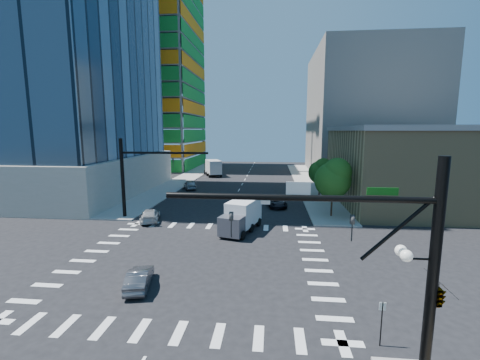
# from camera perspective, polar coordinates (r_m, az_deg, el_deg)

# --- Properties ---
(ground) EXTENTS (160.00, 160.00, 0.00)m
(ground) POSITION_cam_1_polar(r_m,az_deg,el_deg) (25.95, -7.22, -13.99)
(ground) COLOR black
(ground) RESTS_ON ground
(road_markings) EXTENTS (20.00, 20.00, 0.01)m
(road_markings) POSITION_cam_1_polar(r_m,az_deg,el_deg) (25.95, -7.23, -13.98)
(road_markings) COLOR silver
(road_markings) RESTS_ON ground
(sidewalk_ne) EXTENTS (5.00, 60.00, 0.15)m
(sidewalk_ne) POSITION_cam_1_polar(r_m,az_deg,el_deg) (64.45, 11.88, -0.28)
(sidewalk_ne) COLOR #999691
(sidewalk_ne) RESTS_ON ground
(sidewalk_nw) EXTENTS (5.00, 60.00, 0.15)m
(sidewalk_nw) POSITION_cam_1_polar(r_m,az_deg,el_deg) (66.56, -10.05, 0.06)
(sidewalk_nw) COLOR #999691
(sidewalk_nw) RESTS_ON ground
(construction_building) EXTENTS (25.16, 34.50, 70.60)m
(construction_building) POSITION_cam_1_polar(r_m,az_deg,el_deg) (92.52, -15.96, 17.54)
(construction_building) COLOR gray
(construction_building) RESTS_ON ground
(commercial_building) EXTENTS (20.50, 22.50, 10.60)m
(commercial_building) POSITION_cam_1_polar(r_m,az_deg,el_deg) (49.53, 28.88, 2.24)
(commercial_building) COLOR tan
(commercial_building) RESTS_ON ground
(bg_building_ne) EXTENTS (24.00, 30.00, 28.00)m
(bg_building_ne) POSITION_cam_1_polar(r_m,az_deg,el_deg) (81.28, 21.46, 11.00)
(bg_building_ne) COLOR slate
(bg_building_ne) RESTS_ON ground
(signal_mast_se) EXTENTS (10.51, 2.48, 9.00)m
(signal_mast_se) POSITION_cam_1_polar(r_m,az_deg,el_deg) (13.78, 27.73, -13.58)
(signal_mast_se) COLOR black
(signal_mast_se) RESTS_ON sidewalk_se
(signal_mast_nw) EXTENTS (10.20, 0.40, 9.00)m
(signal_mast_nw) POSITION_cam_1_polar(r_m,az_deg,el_deg) (38.36, -18.18, 1.58)
(signal_mast_nw) COLOR black
(signal_mast_nw) RESTS_ON sidewalk_nw
(tree_south) EXTENTS (4.16, 4.16, 6.82)m
(tree_south) POSITION_cam_1_polar(r_m,az_deg,el_deg) (38.24, 16.38, 0.42)
(tree_south) COLOR #382316
(tree_south) RESTS_ON sidewalk_ne
(tree_north) EXTENTS (3.54, 3.52, 5.78)m
(tree_north) POSITION_cam_1_polar(r_m,az_deg,el_deg) (50.12, 14.19, 1.61)
(tree_north) COLOR #382316
(tree_north) RESTS_ON sidewalk_ne
(no_parking_sign) EXTENTS (0.30, 0.06, 2.20)m
(no_parking_sign) POSITION_cam_1_polar(r_m,az_deg,el_deg) (17.49, 23.88, -21.62)
(no_parking_sign) COLOR black
(no_parking_sign) RESTS_ON ground
(car_nb_far) EXTENTS (3.25, 5.19, 1.34)m
(car_nb_far) POSITION_cam_1_polar(r_m,az_deg,el_deg) (42.91, 6.37, -3.85)
(car_nb_far) COLOR black
(car_nb_far) RESTS_ON ground
(car_sb_near) EXTENTS (3.02, 4.98, 1.35)m
(car_sb_near) POSITION_cam_1_polar(r_m,az_deg,el_deg) (37.35, -15.68, -6.03)
(car_sb_near) COLOR #BABABA
(car_sb_near) RESTS_ON ground
(car_sb_mid) EXTENTS (3.40, 4.84, 1.53)m
(car_sb_mid) POSITION_cam_1_polar(r_m,az_deg,el_deg) (55.89, -8.88, -0.85)
(car_sb_mid) COLOR #95969C
(car_sb_mid) RESTS_ON ground
(car_sb_cross) EXTENTS (2.10, 3.99, 1.25)m
(car_sb_cross) POSITION_cam_1_polar(r_m,az_deg,el_deg) (22.51, -17.47, -16.30)
(car_sb_cross) COLOR #505055
(car_sb_cross) RESTS_ON ground
(box_truck_near) EXTENTS (4.00, 6.28, 3.05)m
(box_truck_near) POSITION_cam_1_polar(r_m,az_deg,el_deg) (32.16, 0.06, -6.85)
(box_truck_near) COLOR black
(box_truck_near) RESTS_ON ground
(box_truck_far) EXTENTS (5.16, 7.35, 3.55)m
(box_truck_far) POSITION_cam_1_polar(r_m,az_deg,el_deg) (72.11, -4.91, 2.03)
(box_truck_far) COLOR black
(box_truck_far) RESTS_ON ground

